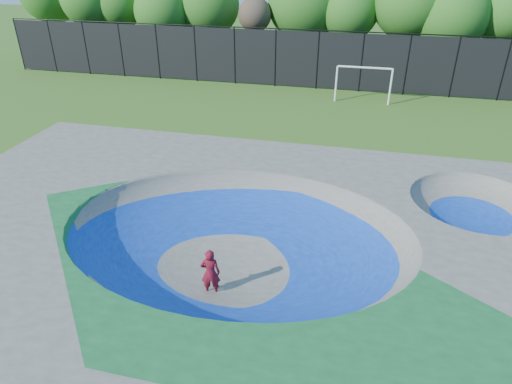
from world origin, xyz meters
TOP-DOWN VIEW (x-y plane):
  - ground at (0.00, 0.00)m, footprint 120.00×120.00m
  - skate_deck at (0.00, 0.00)m, footprint 22.00×14.00m
  - skater at (-0.41, -1.49)m, footprint 0.64×0.48m
  - skateboard at (-0.41, -1.49)m, footprint 0.81×0.46m
  - soccer_goal at (3.27, 18.41)m, footprint 3.54×0.12m
  - fence at (0.00, 21.00)m, footprint 48.09×0.09m
  - treeline at (1.97, 25.94)m, footprint 53.99×7.14m

SIDE VIEW (x-z plane):
  - ground at x=0.00m, z-range 0.00..0.00m
  - skateboard at x=-0.41m, z-range 0.00..0.05m
  - skate_deck at x=0.00m, z-range 0.00..1.50m
  - skater at x=-0.41m, z-range 0.00..1.57m
  - soccer_goal at x=3.27m, z-range 0.46..2.80m
  - fence at x=0.00m, z-range 0.08..4.12m
  - treeline at x=1.97m, z-range 0.73..9.43m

